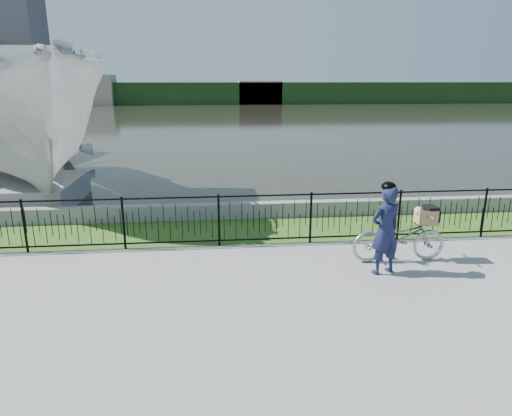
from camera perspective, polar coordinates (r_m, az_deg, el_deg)
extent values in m
plane|color=gray|center=(8.58, 2.42, -8.23)|extent=(120.00, 120.00, 0.00)
cube|color=#38601E|center=(10.98, 0.53, -2.69)|extent=(60.00, 2.00, 0.01)
plane|color=#27261E|center=(40.91, -4.16, 10.92)|extent=(120.00, 120.00, 0.00)
cube|color=gray|center=(11.87, 0.01, -0.26)|extent=(60.00, 0.30, 0.40)
cube|color=#1E3E18|center=(67.79, -4.88, 14.13)|extent=(120.00, 6.00, 3.00)
cube|color=#A59485|center=(67.89, -20.68, 13.62)|extent=(8.00, 4.00, 4.00)
cube|color=#A59485|center=(66.66, 0.47, 14.24)|extent=(6.00, 3.00, 3.20)
imported|color=#A6AAB2|center=(9.42, 17.40, -3.52)|extent=(1.87, 0.65, 0.98)
cube|color=black|center=(9.55, 20.41, -1.85)|extent=(0.38, 0.18, 0.02)
cube|color=#997747|center=(9.55, 20.42, -1.80)|extent=(0.39, 0.31, 0.01)
cube|color=#997747|center=(9.63, 20.12, -0.75)|extent=(0.39, 0.01, 0.30)
cube|color=#997747|center=(9.38, 20.88, -1.25)|extent=(0.39, 0.02, 0.30)
cube|color=#997747|center=(9.59, 21.50, -0.96)|extent=(0.01, 0.31, 0.30)
cube|color=#997747|center=(9.43, 19.47, -1.03)|extent=(0.01, 0.31, 0.30)
cube|color=black|center=(9.50, 21.06, 0.05)|extent=(0.21, 0.32, 0.06)
cube|color=black|center=(9.59, 21.61, -0.78)|extent=(0.02, 0.32, 0.24)
ellipsoid|color=silver|center=(9.50, 20.38, -1.10)|extent=(0.31, 0.22, 0.20)
sphere|color=silver|center=(9.38, 19.67, -0.32)|extent=(0.15, 0.15, 0.15)
sphere|color=silver|center=(9.35, 19.42, -0.54)|extent=(0.07, 0.07, 0.07)
sphere|color=black|center=(9.33, 19.31, -0.59)|extent=(0.02, 0.02, 0.02)
cone|color=olive|center=(9.42, 19.55, 0.13)|extent=(0.06, 0.08, 0.08)
cone|color=olive|center=(9.34, 19.91, -0.03)|extent=(0.06, 0.08, 0.08)
imported|color=#141939|center=(8.64, 15.85, -2.73)|extent=(0.70, 0.56, 1.67)
ellipsoid|color=black|center=(8.42, 16.26, 2.52)|extent=(0.26, 0.29, 0.18)
imported|color=#ADADAD|center=(16.08, -28.00, 9.25)|extent=(9.34, 11.71, 4.30)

